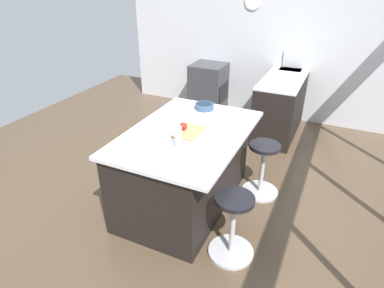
% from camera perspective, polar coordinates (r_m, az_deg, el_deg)
% --- Properties ---
extents(ground_plane, '(7.83, 7.83, 0.00)m').
position_cam_1_polar(ground_plane, '(3.96, 0.63, -9.93)').
color(ground_plane, brown).
extents(interior_partition_left, '(0.15, 5.28, 2.94)m').
position_cam_1_polar(interior_partition_left, '(6.07, 13.26, 18.30)').
color(interior_partition_left, silver).
rests_on(interior_partition_left, ground_plane).
extents(sink_cabinet, '(2.13, 0.60, 1.21)m').
position_cam_1_polar(sink_cabinet, '(5.91, 15.77, 7.64)').
color(sink_cabinet, black).
rests_on(sink_cabinet, ground_plane).
extents(oven_range, '(0.60, 0.61, 0.90)m').
position_cam_1_polar(oven_range, '(6.26, 2.87, 9.64)').
color(oven_range, '#38383D').
rests_on(oven_range, ground_plane).
extents(kitchen_island, '(1.72, 1.18, 0.92)m').
position_cam_1_polar(kitchen_island, '(3.71, -1.36, -4.03)').
color(kitchen_island, black).
rests_on(kitchen_island, ground_plane).
extents(stool_by_window, '(0.44, 0.44, 0.67)m').
position_cam_1_polar(stool_by_window, '(4.02, 12.02, -4.54)').
color(stool_by_window, '#B7B7BC').
rests_on(stool_by_window, ground_plane).
extents(stool_middle, '(0.44, 0.44, 0.67)m').
position_cam_1_polar(stool_middle, '(3.18, 7.03, -14.22)').
color(stool_middle, '#B7B7BC').
rests_on(stool_middle, ground_plane).
extents(cutting_board, '(0.36, 0.24, 0.02)m').
position_cam_1_polar(cutting_board, '(3.44, -0.46, 2.13)').
color(cutting_board, tan).
rests_on(cutting_board, kitchen_island).
extents(apple_red, '(0.08, 0.08, 0.08)m').
position_cam_1_polar(apple_red, '(3.45, -1.52, 3.12)').
color(apple_red, red).
rests_on(apple_red, cutting_board).
extents(water_bottle, '(0.06, 0.06, 0.31)m').
position_cam_1_polar(water_bottle, '(3.11, -2.37, 1.42)').
color(water_bottle, silver).
rests_on(water_bottle, kitchen_island).
extents(fruit_bowl, '(0.23, 0.23, 0.07)m').
position_cam_1_polar(fruit_bowl, '(4.02, 2.14, 6.58)').
color(fruit_bowl, '#334C6B').
rests_on(fruit_bowl, kitchen_island).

